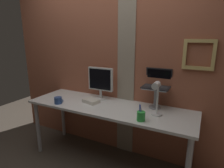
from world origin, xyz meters
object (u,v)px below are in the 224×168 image
object	(u,v)px
pen_cup	(141,116)
laptop	(157,82)
monitor	(100,81)
desk_lamp	(157,95)
coffee_mug	(58,100)

from	to	relation	value
pen_cup	laptop	bearing A→B (deg)	85.88
monitor	pen_cup	xyz separation A→B (m)	(0.70, -0.41, -0.19)
desk_lamp	coffee_mug	xyz separation A→B (m)	(-1.19, -0.16, -0.20)
monitor	pen_cup	distance (m)	0.84
desk_lamp	coffee_mug	distance (m)	1.21
coffee_mug	desk_lamp	bearing A→B (deg)	7.73
monitor	laptop	size ratio (longest dim) A/B	1.37
laptop	pen_cup	xyz separation A→B (m)	(-0.03, -0.47, -0.25)
desk_lamp	pen_cup	xyz separation A→B (m)	(-0.10, -0.16, -0.19)
pen_cup	coffee_mug	bearing A→B (deg)	-179.99
monitor	desk_lamp	bearing A→B (deg)	-16.94
desk_lamp	coffee_mug	bearing A→B (deg)	-172.27
desk_lamp	pen_cup	size ratio (longest dim) A/B	2.29
laptop	desk_lamp	size ratio (longest dim) A/B	0.80
laptop	pen_cup	size ratio (longest dim) A/B	1.84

